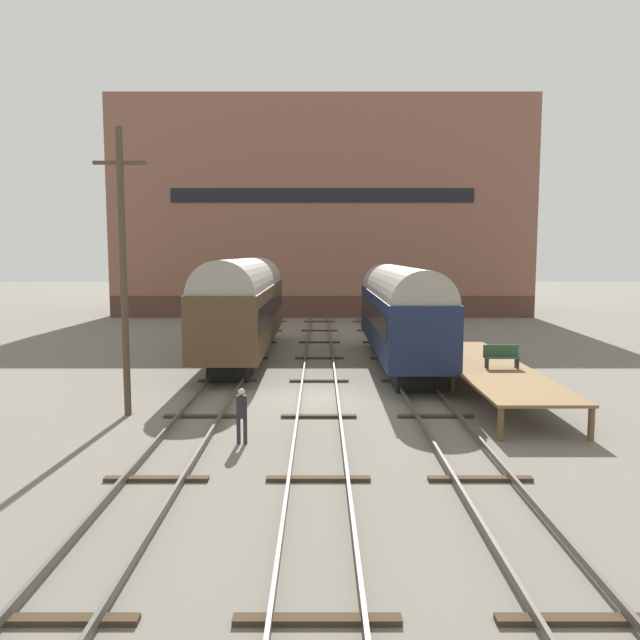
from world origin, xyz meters
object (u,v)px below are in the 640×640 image
(utility_pole, at_px, (124,270))
(train_car_brown, at_px, (245,302))
(train_car_navy, at_px, (401,310))
(person_worker, at_px, (242,411))
(bench, at_px, (502,356))

(utility_pole, bearing_deg, train_car_brown, 77.52)
(train_car_navy, bearing_deg, train_car_brown, 162.95)
(train_car_brown, relative_size, person_worker, 9.98)
(bench, xyz_separation_m, person_worker, (-9.51, -6.31, -0.61))
(bench, height_order, person_worker, bench)
(train_car_brown, xyz_separation_m, person_worker, (1.75, -15.32, -2.04))
(train_car_navy, height_order, utility_pole, utility_pole)
(bench, bearing_deg, utility_pole, -167.87)
(train_car_navy, bearing_deg, person_worker, -116.18)
(train_car_brown, bearing_deg, utility_pole, -102.48)
(train_car_navy, relative_size, train_car_brown, 0.92)
(train_car_brown, xyz_separation_m, bench, (11.27, -9.02, -1.43))
(train_car_brown, xyz_separation_m, utility_pole, (-2.66, -12.01, 2.05))
(train_car_brown, relative_size, bench, 11.93)
(train_car_navy, bearing_deg, bench, -63.97)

